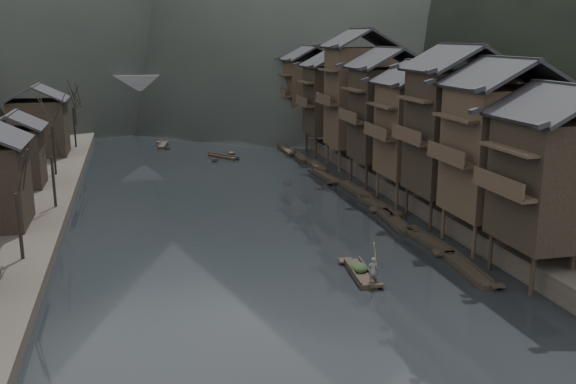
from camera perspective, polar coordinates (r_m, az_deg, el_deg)
name	(u,v)px	position (r m, az deg, el deg)	size (l,w,h in m)	color
water	(270,259)	(46.34, -1.59, -5.94)	(300.00, 300.00, 0.00)	black
right_bank	(451,141)	(94.81, 14.30, 4.44)	(40.00, 200.00, 1.80)	#2D2823
stilt_houses	(393,101)	(67.87, 9.36, 8.02)	(9.00, 67.60, 16.59)	black
left_houses	(7,146)	(64.61, -23.72, 3.75)	(8.10, 53.20, 8.73)	black
bare_trees	(49,132)	(66.00, -20.50, 5.05)	(3.96, 73.46, 7.92)	black
moored_sampans	(340,183)	(68.89, 4.63, 0.81)	(2.88, 61.56, 0.47)	black
midriver_boats	(199,139)	(98.69, -7.88, 4.68)	(12.68, 36.20, 0.45)	black
stone_bridge	(185,96)	(115.51, -9.16, 8.41)	(40.00, 6.00, 9.00)	#4C4C4F
hero_sampan	(360,273)	(43.39, 6.42, -7.14)	(1.60, 5.50, 0.44)	black
cargo_heap	(359,263)	(43.40, 6.30, -6.30)	(1.20, 1.57, 0.72)	black
boatman	(373,267)	(41.41, 7.59, -6.60)	(0.63, 0.41, 1.72)	#4E4E50
bamboo_pole	(378,225)	(40.60, 7.98, -2.90)	(0.06, 0.06, 4.27)	#8C7A51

